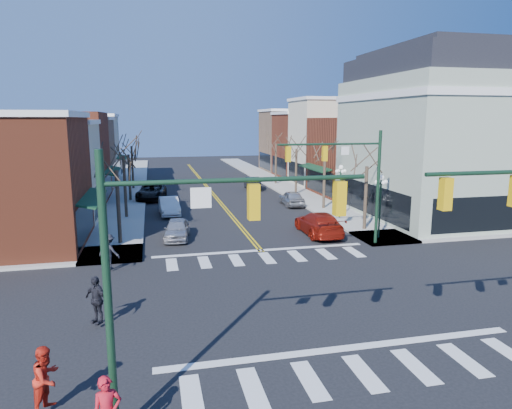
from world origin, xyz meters
TOP-DOWN VIEW (x-y plane):
  - ground at (0.00, 0.00)m, footprint 160.00×160.00m
  - sidewalk_left at (-8.75, 20.00)m, footprint 3.50×70.00m
  - sidewalk_right at (8.75, 20.00)m, footprint 3.50×70.00m
  - bldg_left_stucco_a at (-15.50, 19.50)m, footprint 10.00×7.00m
  - bldg_left_brick_b at (-15.50, 27.50)m, footprint 10.00×9.00m
  - bldg_left_tan at (-15.50, 35.75)m, footprint 10.00×7.50m
  - bldg_left_stucco_b at (-15.50, 43.50)m, footprint 10.00×8.00m
  - bldg_right_brick_a at (15.50, 25.75)m, footprint 10.00×8.50m
  - bldg_right_stucco at (15.50, 33.50)m, footprint 10.00×7.00m
  - bldg_right_brick_b at (15.50, 41.00)m, footprint 10.00×8.00m
  - bldg_right_tan at (15.50, 49.00)m, footprint 10.00×8.00m
  - victorian_corner at (16.50, 14.50)m, footprint 12.25×14.25m
  - traffic_mast_near_left at (-5.55, -7.40)m, footprint 6.60×0.28m
  - traffic_mast_far_right at (5.55, 7.40)m, footprint 6.60×0.28m
  - lamppost_corner at (8.20, 8.50)m, footprint 0.36×0.36m
  - lamppost_midblock at (8.20, 15.00)m, footprint 0.36×0.36m
  - tree_left_a at (-8.40, 11.00)m, footprint 0.24×0.24m
  - tree_left_b at (-8.40, 19.00)m, footprint 0.24×0.24m
  - tree_left_c at (-8.40, 27.00)m, footprint 0.24×0.24m
  - tree_left_d at (-8.40, 35.00)m, footprint 0.24×0.24m
  - tree_right_a at (8.40, 11.00)m, footprint 0.24×0.24m
  - tree_right_b at (8.40, 19.00)m, footprint 0.24×0.24m
  - tree_right_c at (8.40, 27.00)m, footprint 0.24×0.24m
  - tree_right_d at (8.40, 35.00)m, footprint 0.24×0.24m
  - car_left_near at (-4.80, 11.68)m, footprint 2.08×4.11m
  - car_left_mid at (-4.98, 19.78)m, footprint 1.74×4.46m
  - car_left_far at (-6.40, 27.62)m, footprint 3.24×5.82m
  - car_right_near at (4.80, 10.66)m, footprint 2.33×5.48m
  - car_right_mid at (6.19, 21.39)m, footprint 1.78×4.17m
  - car_right_far at (4.80, 31.97)m, footprint 1.91×4.47m
  - pedestrian_red_b at (-9.22, -6.16)m, footprint 1.00×1.09m
  - pedestrian_dark_a at (-8.53, -0.85)m, footprint 1.12×1.07m
  - pedestrian_dark_b at (-8.63, 5.83)m, footprint 1.39×1.20m

SIDE VIEW (x-z plane):
  - ground at x=0.00m, z-range 0.00..0.00m
  - sidewalk_left at x=-8.75m, z-range 0.00..0.15m
  - sidewalk_right at x=8.75m, z-range 0.00..0.15m
  - car_left_near at x=-4.80m, z-range 0.00..1.34m
  - car_right_mid at x=6.19m, z-range 0.00..1.40m
  - car_right_far at x=4.80m, z-range 0.00..1.43m
  - car_left_mid at x=-4.98m, z-range 0.00..1.45m
  - car_left_far at x=-6.40m, z-range 0.00..1.54m
  - car_right_near at x=4.80m, z-range 0.00..1.57m
  - pedestrian_red_b at x=-9.22m, z-range 0.15..1.97m
  - pedestrian_dark_b at x=-8.63m, z-range 0.15..2.01m
  - pedestrian_dark_a at x=-8.53m, z-range 0.15..2.02m
  - tree_left_c at x=-8.40m, z-range 0.00..4.55m
  - tree_right_a at x=8.40m, z-range 0.00..4.62m
  - tree_left_a at x=-8.40m, z-range 0.00..4.76m
  - tree_right_c at x=8.40m, z-range 0.00..4.83m
  - tree_left_d at x=-8.40m, z-range 0.00..4.90m
  - tree_right_d at x=8.40m, z-range 0.00..4.97m
  - tree_left_b at x=-8.40m, z-range 0.00..5.04m
  - tree_right_b at x=8.40m, z-range 0.00..5.18m
  - lamppost_corner at x=8.20m, z-range 0.80..5.13m
  - lamppost_midblock at x=8.20m, z-range 0.80..5.13m
  - bldg_left_stucco_a at x=-15.50m, z-range 0.00..7.50m
  - bldg_left_tan at x=-15.50m, z-range 0.00..7.80m
  - bldg_right_brick_a at x=15.50m, z-range 0.00..8.00m
  - bldg_left_stucco_b at x=-15.50m, z-range 0.00..8.20m
  - bldg_left_brick_b at x=-15.50m, z-range 0.00..8.50m
  - bldg_right_brick_b at x=15.50m, z-range 0.00..8.50m
  - bldg_right_tan at x=15.50m, z-range 0.00..9.00m
  - traffic_mast_near_left at x=-5.55m, z-range 1.11..8.31m
  - traffic_mast_far_right at x=5.55m, z-range 1.11..8.31m
  - bldg_right_stucco at x=15.50m, z-range 0.00..10.00m
  - victorian_corner at x=16.50m, z-range 0.01..13.31m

